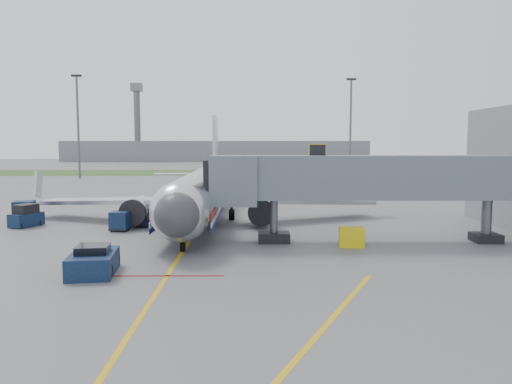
{
  "coord_description": "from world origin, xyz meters",
  "views": [
    {
      "loc": [
        4.48,
        -29.63,
        6.91
      ],
      "look_at": [
        4.77,
        8.65,
        3.2
      ],
      "focal_mm": 35.0,
      "sensor_mm": 36.0,
      "label": 1
    }
  ],
  "objects_px": {
    "airliner": "(203,191)",
    "pushback_tug": "(93,262)",
    "ramp_worker": "(158,219)",
    "baggage_tug": "(26,217)",
    "belt_loader": "(169,220)"
  },
  "relations": [
    {
      "from": "airliner",
      "to": "pushback_tug",
      "type": "bearing_deg",
      "value": -102.05
    },
    {
      "from": "airliner",
      "to": "ramp_worker",
      "type": "xyz_separation_m",
      "value": [
        -3.0,
        -5.7,
        -1.7
      ]
    },
    {
      "from": "pushback_tug",
      "to": "ramp_worker",
      "type": "distance_m",
      "value": 13.09
    },
    {
      "from": "baggage_tug",
      "to": "ramp_worker",
      "type": "distance_m",
      "value": 11.7
    },
    {
      "from": "airliner",
      "to": "pushback_tug",
      "type": "relative_size",
      "value": 8.97
    },
    {
      "from": "baggage_tug",
      "to": "belt_loader",
      "type": "relative_size",
      "value": 0.62
    },
    {
      "from": "pushback_tug",
      "to": "baggage_tug",
      "type": "bearing_deg",
      "value": 124.33
    },
    {
      "from": "belt_loader",
      "to": "ramp_worker",
      "type": "relative_size",
      "value": 2.56
    },
    {
      "from": "pushback_tug",
      "to": "baggage_tug",
      "type": "height_order",
      "value": "baggage_tug"
    },
    {
      "from": "pushback_tug",
      "to": "belt_loader",
      "type": "xyz_separation_m",
      "value": [
        1.5,
        15.02,
        -0.07
      ]
    },
    {
      "from": "pushback_tug",
      "to": "ramp_worker",
      "type": "bearing_deg",
      "value": 85.62
    },
    {
      "from": "pushback_tug",
      "to": "airliner",
      "type": "bearing_deg",
      "value": 77.95
    },
    {
      "from": "airliner",
      "to": "baggage_tug",
      "type": "relative_size",
      "value": 11.83
    },
    {
      "from": "ramp_worker",
      "to": "baggage_tug",
      "type": "bearing_deg",
      "value": 144.84
    },
    {
      "from": "pushback_tug",
      "to": "ramp_worker",
      "type": "xyz_separation_m",
      "value": [
        1.0,
        13.05,
        0.3
      ]
    }
  ]
}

